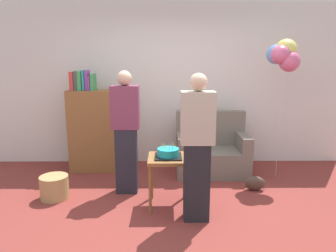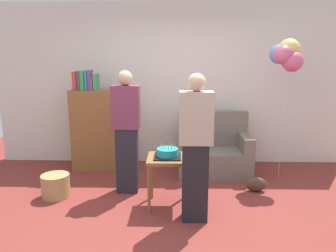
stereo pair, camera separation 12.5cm
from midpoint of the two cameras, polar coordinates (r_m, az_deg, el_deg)
The scene contains 11 objects.
ground_plane at distance 3.77m, azimuth 1.42°, elevation -15.92°, with size 8.00×8.00×0.00m, color maroon.
wall_back at distance 5.41m, azimuth 1.47°, elevation 7.51°, with size 6.00×0.10×2.70m, color silver.
couch at distance 5.02m, azimuth 8.97°, elevation -4.70°, with size 1.10×0.70×0.96m.
bookshelf at distance 5.17m, azimuth -12.01°, elevation -0.34°, with size 0.80×0.36×1.61m.
side_table at distance 3.81m, azimuth 0.86°, elevation -7.04°, with size 0.48×0.48×0.62m.
birthday_cake at distance 3.76m, azimuth 0.87°, elevation -4.93°, with size 0.32×0.32×0.17m.
person_blowing_candles at distance 4.18m, azimuth -6.68°, elevation -1.02°, with size 0.36×0.22×1.63m.
person_holding_cake at distance 3.41m, azimuth 6.04°, elevation -3.96°, with size 0.36×0.22×1.63m.
wicker_basket at distance 4.41m, azimuth -18.91°, elevation -10.21°, with size 0.36×0.36×0.30m, color #A88451.
handbag at distance 4.54m, azimuth 16.44°, elevation -10.10°, with size 0.28×0.14×0.20m, color #473328.
balloon_bunch at distance 4.89m, azimuth 21.38°, elevation 11.92°, with size 0.43×0.44×2.06m.
Camera 2 is at (0.05, -3.34, 1.76)m, focal length 33.65 mm.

